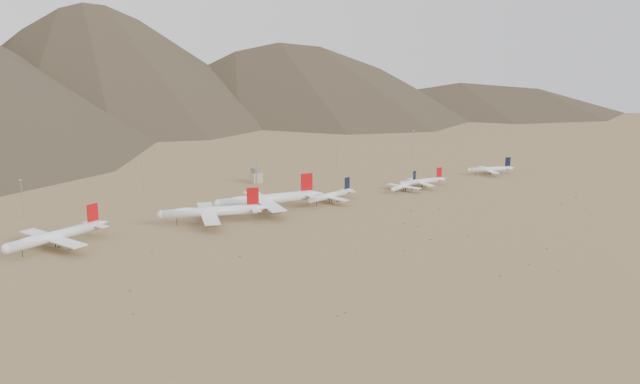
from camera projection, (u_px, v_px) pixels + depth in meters
ground at (306, 223)px, 453.31m from camera, size 3000.00×3000.00×0.00m
mountain_ridge at (3, 6)px, 1145.32m from camera, size 4400.00×1000.00×300.00m
widebody_west at (55, 236)px, 401.14m from camera, size 65.67×52.37×20.35m
widebody_centre at (211, 212)px, 451.49m from camera, size 68.87×54.92×21.34m
widebody_east at (266, 199)px, 480.21m from camera, size 77.82×60.80×23.31m
narrowbody_a at (331, 195)px, 503.50m from camera, size 46.49×34.09×15.53m
narrowbody_b at (405, 185)px, 538.66m from camera, size 37.51×27.96×12.86m
narrowbody_c at (423, 181)px, 550.06m from camera, size 42.62×30.97×14.12m
narrowbody_d at (491, 169)px, 595.42m from camera, size 40.49×30.39×14.11m
control_tower at (256, 176)px, 565.25m from camera, size 8.00×8.00×12.00m
mast_far_west at (22, 197)px, 461.64m from camera, size 2.00×0.60×25.70m
mast_west at (142, 174)px, 528.61m from camera, size 2.00×0.60×25.70m
mast_centre at (257, 166)px, 558.38m from camera, size 2.00×0.60×25.70m
mast_east at (337, 151)px, 624.29m from camera, size 2.00×0.60×25.70m
mast_far_east at (413, 143)px, 668.79m from camera, size 2.00×0.60×25.70m
desert_scrub at (449, 244)px, 409.43m from camera, size 428.09×175.66×0.88m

